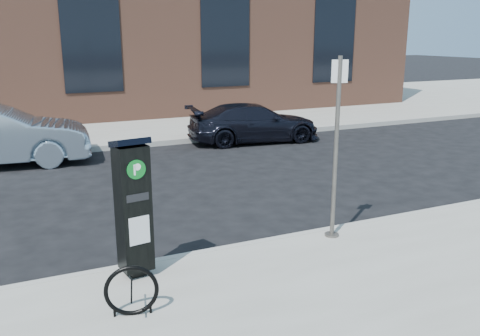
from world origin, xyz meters
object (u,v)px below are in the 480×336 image
bike_rack (132,291)px  car_dark (254,123)px  sign_pole (336,150)px  parking_kiosk (133,206)px

bike_rack → car_dark: size_ratio=0.15×
bike_rack → car_dark: (5.80, 8.71, 0.14)m
car_dark → sign_pole: bearing=169.5°
parking_kiosk → sign_pole: (3.10, 0.05, 0.42)m
parking_kiosk → car_dark: parking_kiosk is taller
parking_kiosk → bike_rack: parking_kiosk is taller
car_dark → parking_kiosk: bearing=151.4°
parking_kiosk → bike_rack: bearing=-114.8°
sign_pole → bike_rack: sign_pole is taller
sign_pole → bike_rack: size_ratio=4.57×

